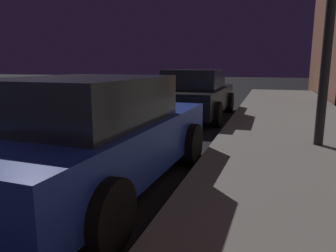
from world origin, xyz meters
TOP-DOWN VIEW (x-y plane):
  - car_blue at (2.85, 2.33)m, footprint 2.20×4.18m
  - car_black at (2.85, 8.09)m, footprint 1.95×4.27m

SIDE VIEW (x-z plane):
  - car_black at x=2.85m, z-range -0.02..1.41m
  - car_blue at x=2.85m, z-range 0.00..1.43m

